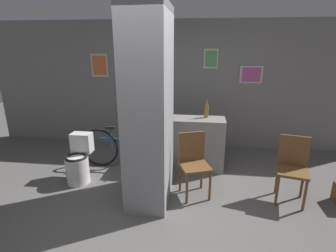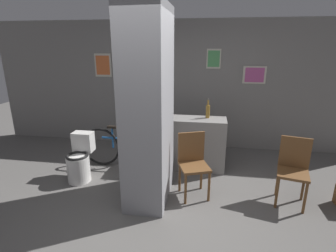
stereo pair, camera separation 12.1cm
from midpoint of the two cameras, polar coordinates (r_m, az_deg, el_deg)
name	(u,v)px [view 2 (the right image)]	position (r m, az deg, el deg)	size (l,w,h in m)	color
ground_plane	(153,217)	(3.56, -2.30, -19.24)	(14.00, 14.00, 0.00)	#5B5956
wall_back	(178,85)	(5.52, 2.90, 8.82)	(8.00, 0.09, 2.60)	gray
pillar_center	(148,109)	(3.48, -3.31, 3.72)	(0.57, 1.02, 2.60)	gray
counter_shelf	(189,143)	(4.63, 5.38, -3.79)	(1.24, 0.44, 0.91)	gray
toilet	(80,161)	(4.47, -17.92, -7.22)	(0.36, 0.52, 0.75)	white
chair_near_pillar	(193,161)	(3.81, 6.37, -7.69)	(0.50, 0.50, 0.92)	brown
chair_by_doorway	(293,168)	(4.01, 26.40, -8.15)	(0.47, 0.47, 0.92)	brown
bicycle	(126,148)	(4.71, -8.48, -4.68)	(1.63, 0.42, 0.76)	black
bottle_tall	(208,111)	(4.53, 9.42, 3.28)	(0.07, 0.07, 0.33)	olive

